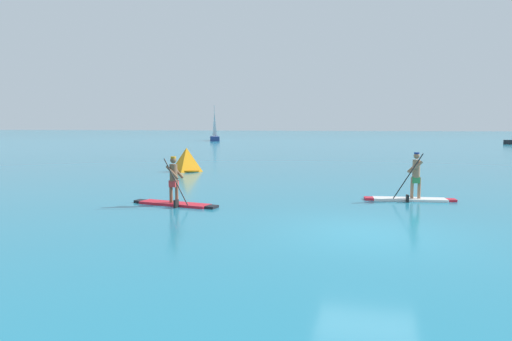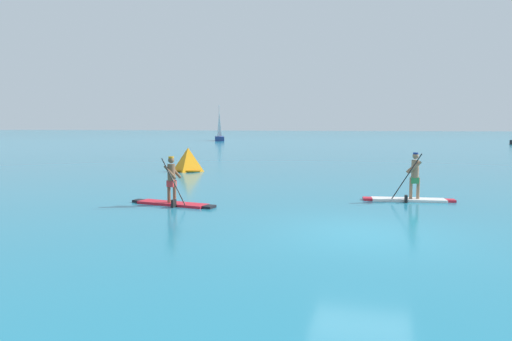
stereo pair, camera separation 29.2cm
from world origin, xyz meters
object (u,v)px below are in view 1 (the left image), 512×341
object	(u,v)px
paddleboarder_mid_center	(412,189)
sailboat_left_horizon	(215,137)
race_marker_buoy	(187,161)
paddleboarder_near_left	(175,193)

from	to	relation	value
paddleboarder_mid_center	sailboat_left_horizon	world-z (taller)	sailboat_left_horizon
race_marker_buoy	sailboat_left_horizon	bearing A→B (deg)	108.59
paddleboarder_near_left	race_marker_buoy	distance (m)	11.45
paddleboarder_near_left	paddleboarder_mid_center	bearing A→B (deg)	30.50
race_marker_buoy	sailboat_left_horizon	world-z (taller)	sailboat_left_horizon
paddleboarder_near_left	race_marker_buoy	xyz separation A→B (m)	(-4.24, 10.63, 0.23)
paddleboarder_mid_center	race_marker_buoy	size ratio (longest dim) A/B	1.94
paddleboarder_near_left	sailboat_left_horizon	world-z (taller)	sailboat_left_horizon
paddleboarder_mid_center	race_marker_buoy	world-z (taller)	paddleboarder_mid_center
paddleboarder_mid_center	race_marker_buoy	distance (m)	14.17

